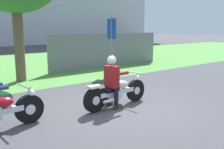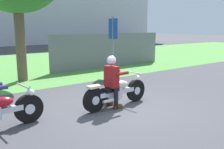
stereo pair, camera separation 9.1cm
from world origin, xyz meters
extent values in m
plane|color=#424247|center=(0.00, 0.00, 0.00)|extent=(120.00, 120.00, 0.00)
cube|color=#549342|center=(0.00, 9.24, 0.00)|extent=(60.00, 12.00, 0.01)
cylinder|color=black|center=(0.89, 0.22, 0.32)|extent=(0.64, 0.16, 0.63)
cylinder|color=silver|center=(0.89, 0.22, 0.32)|extent=(0.23, 0.15, 0.22)
cylinder|color=black|center=(-0.61, 0.13, 0.32)|extent=(0.64, 0.16, 0.63)
cylinder|color=silver|center=(-0.61, 0.13, 0.32)|extent=(0.23, 0.15, 0.22)
cube|color=silver|center=(0.14, 0.17, 0.40)|extent=(1.21, 0.21, 0.12)
cube|color=silver|center=(0.09, 0.17, 0.38)|extent=(0.33, 0.26, 0.28)
ellipsoid|color=beige|center=(0.32, 0.19, 0.58)|extent=(0.45, 0.27, 0.22)
cube|color=black|center=(-0.08, 0.16, 0.50)|extent=(0.45, 0.27, 0.10)
cube|color=beige|center=(-0.61, 0.13, 0.66)|extent=(0.37, 0.22, 0.06)
cylinder|color=silver|center=(0.84, 0.22, 0.57)|extent=(0.26, 0.07, 0.53)
cylinder|color=silver|center=(0.79, 0.22, 0.86)|extent=(0.08, 0.66, 0.04)
sphere|color=white|center=(0.95, 0.23, 0.68)|extent=(0.16, 0.16, 0.16)
cylinder|color=silver|center=(-0.15, 0.02, 0.26)|extent=(0.55, 0.11, 0.08)
cylinder|color=black|center=(-0.05, 0.34, 0.28)|extent=(0.12, 0.12, 0.57)
cube|color=#593319|center=(0.01, 0.35, 0.05)|extent=(0.25, 0.11, 0.10)
cylinder|color=black|center=(-0.03, -0.02, 0.28)|extent=(0.12, 0.12, 0.57)
cube|color=#593319|center=(0.03, -0.01, 0.05)|extent=(0.25, 0.11, 0.10)
cube|color=maroon|center=(-0.04, 0.16, 0.85)|extent=(0.24, 0.39, 0.56)
cylinder|color=maroon|center=(0.17, 0.35, 0.93)|extent=(0.42, 0.12, 0.09)
cylinder|color=maroon|center=(0.19, 0.01, 0.93)|extent=(0.42, 0.12, 0.09)
sphere|color=#996B4C|center=(-0.04, 0.16, 1.25)|extent=(0.20, 0.20, 0.20)
sphere|color=silver|center=(-0.04, 0.16, 1.28)|extent=(0.24, 0.24, 0.24)
cylinder|color=black|center=(-2.17, 0.44, 0.33)|extent=(0.66, 0.16, 0.65)
cylinder|color=silver|center=(-2.17, 0.44, 0.33)|extent=(0.24, 0.15, 0.23)
ellipsoid|color=#B2141E|center=(-2.72, 0.40, 0.59)|extent=(0.45, 0.27, 0.22)
cylinder|color=silver|center=(-2.22, 0.43, 0.58)|extent=(0.26, 0.07, 0.53)
cylinder|color=silver|center=(-2.27, 0.43, 0.87)|extent=(0.08, 0.66, 0.04)
sphere|color=white|center=(-2.11, 0.44, 0.69)|extent=(0.16, 0.16, 0.16)
cylinder|color=brown|center=(-0.77, 5.09, 1.40)|extent=(0.39, 0.39, 2.81)
cylinder|color=gray|center=(2.99, 4.01, 1.30)|extent=(0.08, 0.08, 2.60)
cube|color=#1E47B2|center=(2.99, 4.01, 2.05)|extent=(0.04, 0.60, 0.90)
cube|color=slate|center=(4.22, 5.86, 0.90)|extent=(7.00, 0.06, 1.80)
camera|label=1|loc=(-4.07, -4.96, 2.13)|focal=40.58mm
camera|label=2|loc=(-4.00, -5.01, 2.13)|focal=40.58mm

